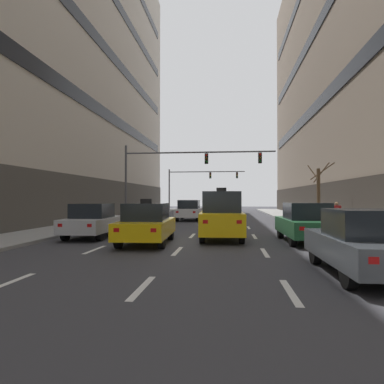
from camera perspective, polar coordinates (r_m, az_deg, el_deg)
The scene contains 41 objects.
ground_plane at distance 15.40m, azimuth -0.76°, elevation -8.20°, with size 120.00×120.00×0.00m, color #38383D.
sidewalk_left at distance 18.13m, azimuth -26.55°, elevation -6.78°, with size 3.33×80.00×0.14m, color gray.
sidewalk_right at distance 16.42m, azimuth 27.99°, elevation -7.38°, with size 3.33×80.00×0.14m, color gray.
lane_stripe_l1_s2 at distance 8.94m, azimuth -28.66°, elevation -13.35°, with size 0.16×2.00×0.01m, color silver.
lane_stripe_l1_s3 at distance 13.28m, azimuth -16.04°, elevation -9.30°, with size 0.16×2.00×0.01m, color silver.
lane_stripe_l1_s4 at distance 17.97m, azimuth -9.94°, elevation -7.13°, with size 0.16×2.00×0.01m, color silver.
lane_stripe_l1_s5 at distance 22.80m, azimuth -6.41°, elevation -5.83°, with size 0.16×2.00×0.01m, color silver.
lane_stripe_l1_s6 at distance 27.68m, azimuth -4.13°, elevation -4.97°, with size 0.16×2.00×0.01m, color silver.
lane_stripe_l1_s7 at distance 32.60m, azimuth -2.54°, elevation -4.37°, with size 0.16×2.00×0.01m, color silver.
lane_stripe_l1_s8 at distance 37.54m, azimuth -1.37°, elevation -3.92°, with size 0.16×2.00×0.01m, color silver.
lane_stripe_l1_s9 at distance 42.50m, azimuth -0.47°, elevation -3.57°, with size 0.16×2.00×0.01m, color silver.
lane_stripe_l1_s10 at distance 47.46m, azimuth 0.24°, elevation -3.30°, with size 0.16×2.00×0.01m, color silver.
lane_stripe_l2_s2 at distance 7.65m, azimuth -8.38°, elevation -15.60°, with size 0.16×2.00×0.01m, color silver.
lane_stripe_l2_s3 at distance 12.46m, azimuth -2.47°, elevation -9.90°, with size 0.16×2.00×0.01m, color silver.
lane_stripe_l2_s4 at distance 17.37m, azimuth 0.06°, elevation -7.36°, with size 0.16×2.00×0.01m, color silver.
lane_stripe_l2_s5 at distance 22.32m, azimuth 1.45°, elevation -5.94°, with size 0.16×2.00×0.01m, color silver.
lane_stripe_l2_s6 at distance 27.29m, azimuth 2.34°, elevation -5.03°, with size 0.16×2.00×0.01m, color silver.
lane_stripe_l2_s7 at distance 32.27m, azimuth 2.95°, elevation -4.40°, with size 0.16×2.00×0.01m, color silver.
lane_stripe_l2_s8 at distance 37.26m, azimuth 3.39°, elevation -3.94°, with size 0.16×2.00×0.01m, color silver.
lane_stripe_l2_s9 at distance 42.25m, azimuth 3.73°, elevation -3.59°, with size 0.16×2.00×0.01m, color silver.
lane_stripe_l2_s10 at distance 47.24m, azimuth 4.00°, elevation -3.31°, with size 0.16×2.00×0.01m, color silver.
lane_stripe_l3_s2 at distance 7.52m, azimuth 16.21°, elevation -15.83°, with size 0.16×2.00×0.01m, color silver.
lane_stripe_l3_s3 at distance 12.38m, azimuth 12.15°, elevation -9.93°, with size 0.16×2.00×0.01m, color silver.
lane_stripe_l3_s4 at distance 17.32m, azimuth 10.44°, elevation -7.36°, with size 0.16×2.00×0.01m, color silver.
lane_stripe_l3_s5 at distance 22.28m, azimuth 9.50°, elevation -5.93°, with size 0.16×2.00×0.01m, color silver.
lane_stripe_l3_s6 at distance 27.26m, azimuth 8.90°, elevation -5.02°, with size 0.16×2.00×0.01m, color silver.
lane_stripe_l3_s7 at distance 32.24m, azimuth 8.49°, elevation -4.39°, with size 0.16×2.00×0.01m, color silver.
lane_stripe_l3_s8 at distance 37.23m, azimuth 8.20°, elevation -3.93°, with size 0.16×2.00×0.01m, color silver.
lane_stripe_l3_s9 at distance 42.22m, azimuth 7.97°, elevation -3.58°, with size 0.16×2.00×0.01m, color silver.
lane_stripe_l3_s10 at distance 47.22m, azimuth 7.79°, elevation -3.30°, with size 0.16×2.00×0.01m, color silver.
car_driving_0 at distance 37.96m, azimuth 5.66°, elevation -2.62°, with size 2.03×4.60×1.71m.
taxi_driving_1 at distance 15.84m, azimuth 4.97°, elevation -3.98°, with size 2.08×4.64×2.40m.
car_driving_2 at distance 17.20m, azimuth -16.26°, elevation -4.67°, with size 1.97×4.46×1.65m.
car_driving_3 at distance 29.01m, azimuth -0.46°, elevation -3.10°, with size 1.99×4.66×1.74m.
taxi_driving_4 at distance 14.37m, azimuth -7.60°, elevation -5.33°, with size 2.12×4.63×1.89m.
car_parked_0 at distance 9.49m, azimuth 26.89°, elevation -7.66°, with size 1.88×4.43×1.65m.
car_parked_1 at distance 15.56m, azimuth 18.61°, elevation -4.94°, with size 2.01×4.62×1.72m.
traffic_signal_0 at distance 27.60m, azimuth -2.10°, elevation 4.44°, with size 12.24×0.35×6.12m.
traffic_signal_1 at distance 47.86m, azimuth 0.81°, elevation 2.05°, with size 10.75×0.34×5.86m.
street_tree_0 at distance 23.17m, azimuth 20.53°, elevation -0.34°, with size 1.76×1.76×4.09m.
pedestrian_0 at distance 21.16m, azimuth 23.17°, elevation -3.34°, with size 0.44×0.37×1.55m.
Camera 1 is at (1.87, -15.16, 1.94)m, focal length 31.69 mm.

